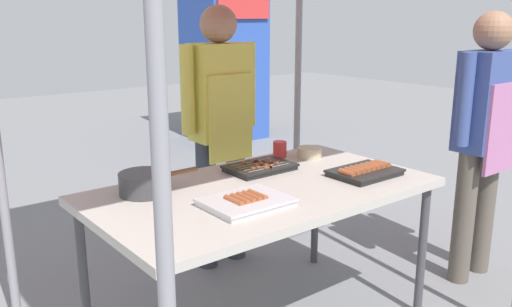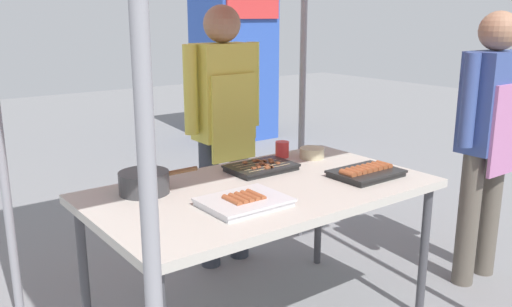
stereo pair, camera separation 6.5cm
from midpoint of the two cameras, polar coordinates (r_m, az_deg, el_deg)
name	(u,v)px [view 1 (the left image)]	position (r m, az deg, el deg)	size (l,w,h in m)	color
stall_table	(263,197)	(2.55, -0.04, -4.64)	(1.60, 0.90, 0.75)	#B7B2A8
tray_grilled_sausages	(365,172)	(2.74, 10.74, -1.89)	(0.34, 0.25, 0.05)	black
tray_meat_skewers	(260,167)	(2.78, -0.23, -1.48)	(0.34, 0.23, 0.04)	black
tray_pork_links	(246,202)	(2.28, -1.89, -5.09)	(0.35, 0.28, 0.05)	silver
cooking_wok	(145,182)	(2.47, -12.39, -2.99)	(0.39, 0.23, 0.10)	#38383A
condiment_bowl	(309,153)	(3.05, 5.05, 0.10)	(0.14, 0.14, 0.06)	#BFB28C
drink_cup_near_edge	(280,149)	(3.05, 1.91, 0.46)	(0.08, 0.08, 0.09)	red
vendor_woman	(220,117)	(3.25, -4.35, 3.90)	(0.52, 0.23, 1.59)	#333842
customer_nearby	(484,127)	(3.31, 22.40, 2.60)	(0.52, 0.23, 1.55)	#595147
neighbor_stall_left	(224,55)	(6.89, -3.65, 10.33)	(0.83, 0.83, 2.08)	#2D51B2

